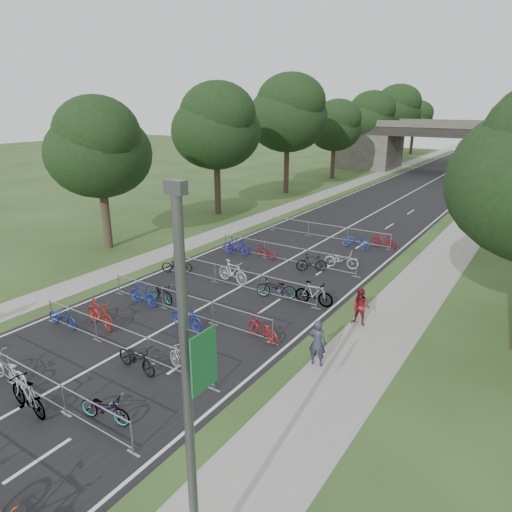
{
  "coord_description": "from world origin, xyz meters",
  "views": [
    {
      "loc": [
        13.15,
        -3.1,
        9.32
      ],
      "look_at": [
        -0.35,
        17.26,
        1.1
      ],
      "focal_mm": 32.0,
      "sensor_mm": 36.0,
      "label": 1
    }
  ],
  "objects_px": {
    "overpass_bridge": "(450,147)",
    "pedestrian_a": "(317,343)",
    "lamppost": "(189,399)",
    "pedestrian_b": "(361,307)"
  },
  "relations": [
    {
      "from": "overpass_bridge",
      "to": "pedestrian_b",
      "type": "bearing_deg",
      "value": -82.17
    },
    {
      "from": "pedestrian_a",
      "to": "pedestrian_b",
      "type": "relative_size",
      "value": 1.07
    },
    {
      "from": "overpass_bridge",
      "to": "lamppost",
      "type": "relative_size",
      "value": 3.78
    },
    {
      "from": "lamppost",
      "to": "overpass_bridge",
      "type": "bearing_deg",
      "value": 97.53
    },
    {
      "from": "lamppost",
      "to": "pedestrian_b",
      "type": "distance_m",
      "value": 13.08
    },
    {
      "from": "overpass_bridge",
      "to": "pedestrian_b",
      "type": "xyz_separation_m",
      "value": [
        6.94,
        -50.46,
        -2.68
      ]
    },
    {
      "from": "lamppost",
      "to": "pedestrian_b",
      "type": "height_order",
      "value": "lamppost"
    },
    {
      "from": "pedestrian_b",
      "to": "overpass_bridge",
      "type": "bearing_deg",
      "value": 98.76
    },
    {
      "from": "overpass_bridge",
      "to": "pedestrian_a",
      "type": "bearing_deg",
      "value": -82.88
    },
    {
      "from": "pedestrian_a",
      "to": "pedestrian_b",
      "type": "xyz_separation_m",
      "value": [
        0.14,
        3.96,
        -0.06
      ]
    }
  ]
}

